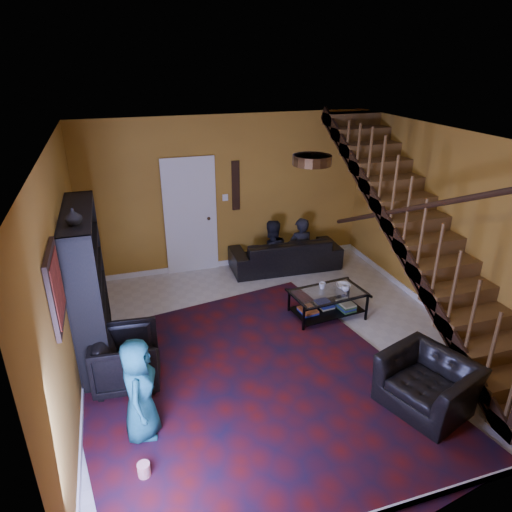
{
  "coord_description": "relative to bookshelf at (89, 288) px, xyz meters",
  "views": [
    {
      "loc": [
        -1.94,
        -5.01,
        3.72
      ],
      "look_at": [
        -0.21,
        0.4,
        1.2
      ],
      "focal_mm": 32.0,
      "sensor_mm": 36.0,
      "label": 1
    }
  ],
  "objects": [
    {
      "name": "armchair_left",
      "position": [
        0.35,
        -0.82,
        -0.61
      ],
      "size": [
        0.85,
        0.83,
        0.71
      ],
      "primitive_type": "imported",
      "rotation": [
        0.0,
        0.0,
        1.47
      ],
      "color": "black",
      "rests_on": "floor"
    },
    {
      "name": "person_adult_b",
      "position": [
        3.11,
        1.75,
        -0.71
      ],
      "size": [
        0.69,
        0.54,
        1.41
      ],
      "primitive_type": "imported",
      "rotation": [
        0.0,
        0.0,
        3.16
      ],
      "color": "black",
      "rests_on": "sofa"
    },
    {
      "name": "coffee_table",
      "position": [
        3.36,
        -0.14,
        -0.73
      ],
      "size": [
        1.16,
        0.75,
        0.42
      ],
      "rotation": [
        0.0,
        0.0,
        0.11
      ],
      "color": "black",
      "rests_on": "floor"
    },
    {
      "name": "popcorn_bucket",
      "position": [
        0.4,
        -2.29,
        -0.87
      ],
      "size": [
        0.16,
        0.16,
        0.14
      ],
      "primitive_type": "cylinder",
      "rotation": [
        0.0,
        0.0,
        0.42
      ],
      "color": "red",
      "rests_on": "rug"
    },
    {
      "name": "vase",
      "position": [
        -0.0,
        -0.5,
        1.13
      ],
      "size": [
        0.18,
        0.18,
        0.19
      ],
      "primitive_type": "imported",
      "color": "#999999",
      "rests_on": "bookshelf"
    },
    {
      "name": "floor",
      "position": [
        2.4,
        -0.6,
        -0.96
      ],
      "size": [
        5.5,
        5.5,
        0.0
      ],
      "primitive_type": "plane",
      "color": "beige",
      "rests_on": "ground"
    },
    {
      "name": "room",
      "position": [
        1.07,
        0.73,
        -0.91
      ],
      "size": [
        5.5,
        5.5,
        5.5
      ],
      "color": "#AF7D26",
      "rests_on": "ground"
    },
    {
      "name": "bookshelf",
      "position": [
        0.0,
        0.0,
        0.0
      ],
      "size": [
        0.35,
        1.8,
        2.0
      ],
      "color": "black",
      "rests_on": "floor"
    },
    {
      "name": "cup_b",
      "position": [
        3.32,
        -0.01,
        -0.5
      ],
      "size": [
        0.12,
        0.12,
        0.1
      ],
      "primitive_type": "imported",
      "rotation": [
        0.0,
        0.0,
        0.19
      ],
      "color": "#999999",
      "rests_on": "coffee_table"
    },
    {
      "name": "person_child",
      "position": [
        0.45,
        -1.73,
        -0.38
      ],
      "size": [
        0.49,
        0.64,
        1.17
      ],
      "primitive_type": "imported",
      "rotation": [
        0.0,
        0.0,
        1.35
      ],
      "color": "#1B5769",
      "rests_on": "armchair_left"
    },
    {
      "name": "wall_hanging",
      "position": [
        2.55,
        2.13,
        0.59
      ],
      "size": [
        0.14,
        0.03,
        0.9
      ],
      "primitive_type": "cube",
      "color": "black",
      "rests_on": "room"
    },
    {
      "name": "ceiling_fixture",
      "position": [
        2.4,
        -1.4,
        1.78
      ],
      "size": [
        0.4,
        0.4,
        0.1
      ],
      "primitive_type": "cylinder",
      "color": "#3F2814",
      "rests_on": "room"
    },
    {
      "name": "cup_a",
      "position": [
        3.63,
        -0.19,
        -0.5
      ],
      "size": [
        0.13,
        0.13,
        0.1
      ],
      "primitive_type": "imported",
      "rotation": [
        0.0,
        0.0,
        -0.06
      ],
      "color": "#999999",
      "rests_on": "coffee_table"
    },
    {
      "name": "door",
      "position": [
        1.7,
        2.12,
        0.06
      ],
      "size": [
        0.82,
        0.05,
        2.05
      ],
      "primitive_type": "cube",
      "color": "silver",
      "rests_on": "floor"
    },
    {
      "name": "armchair_right",
      "position": [
        3.57,
        -2.27,
        -0.66
      ],
      "size": [
        1.1,
        1.17,
        0.62
      ],
      "primitive_type": "imported",
      "rotation": [
        0.0,
        0.0,
        -1.23
      ],
      "color": "black",
      "rests_on": "floor"
    },
    {
      "name": "rug",
      "position": [
        1.72,
        -1.42,
        -0.95
      ],
      "size": [
        4.51,
        4.96,
        0.02
      ],
      "primitive_type": "cube",
      "rotation": [
        0.0,
        0.0,
        0.17
      ],
      "color": "#480C0D",
      "rests_on": "floor"
    },
    {
      "name": "framed_picture",
      "position": [
        -0.17,
        -1.5,
        0.79
      ],
      "size": [
        0.04,
        0.74,
        0.74
      ],
      "primitive_type": "cube",
      "color": "maroon",
      "rests_on": "room"
    },
    {
      "name": "sofa",
      "position": [
        3.38,
        1.7,
        -0.67
      ],
      "size": [
        2.07,
        0.88,
        0.59
      ],
      "primitive_type": "imported",
      "rotation": [
        0.0,
        0.0,
        3.1
      ],
      "color": "black",
      "rests_on": "floor"
    },
    {
      "name": "bowl",
      "position": [
        3.65,
        -0.08,
        -0.52
      ],
      "size": [
        0.29,
        0.29,
        0.05
      ],
      "primitive_type": "imported",
      "rotation": [
        0.0,
        0.0,
        -0.36
      ],
      "color": "#999999",
      "rests_on": "coffee_table"
    },
    {
      "name": "staircase",
      "position": [
        4.53,
        -0.6,
        0.43
      ],
      "size": [
        0.95,
        5.02,
        3.18
      ],
      "color": "brown",
      "rests_on": "floor"
    },
    {
      "name": "person_adult_a",
      "position": [
        3.7,
        1.75,
        -0.72
      ],
      "size": [
        0.52,
        0.35,
        1.39
      ],
      "primitive_type": "imported",
      "rotation": [
        0.0,
        0.0,
        3.18
      ],
      "color": "black",
      "rests_on": "sofa"
    }
  ]
}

